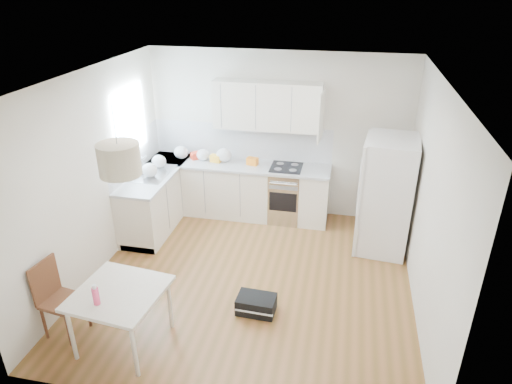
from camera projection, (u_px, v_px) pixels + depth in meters
floor at (251, 280)px, 6.16m from camera, size 4.20×4.20×0.00m
ceiling at (249, 78)px, 4.99m from camera, size 4.20×4.20×0.00m
wall_back at (278, 135)px, 7.43m from camera, size 4.20×0.00×4.20m
wall_left at (93, 175)px, 5.96m from camera, size 0.00×4.20×4.20m
wall_right at (430, 205)px, 5.19m from camera, size 0.00×4.20×4.20m
window_glassblock at (130, 121)px, 6.80m from camera, size 0.02×1.00×1.00m
cabinets_back at (238, 190)px, 7.67m from camera, size 3.00×0.60×0.88m
cabinets_left at (157, 199)px, 7.36m from camera, size 0.60×1.80×0.88m
counter_back at (238, 165)px, 7.47m from camera, size 3.02×0.64×0.04m
counter_left at (155, 173)px, 7.16m from camera, size 0.64×1.82×0.04m
backsplash_back at (242, 141)px, 7.59m from camera, size 3.00×0.01×0.58m
backsplash_left at (135, 153)px, 7.07m from camera, size 0.01×1.80×0.58m
upper_cabinets at (267, 106)px, 7.08m from camera, size 1.70×0.32×0.75m
range_oven at (286, 194)px, 7.52m from camera, size 0.50×0.61×0.88m
sink at (153, 174)px, 7.11m from camera, size 0.50×0.80×0.16m
refrigerator at (387, 195)px, 6.56m from camera, size 0.90×0.93×1.71m
dining_table at (119, 297)px, 4.85m from camera, size 0.98×0.98×0.70m
dining_chair at (63, 300)px, 5.07m from camera, size 0.44×0.44×0.92m
drink_bottle at (96, 295)px, 4.58m from camera, size 0.07×0.07×0.23m
gym_bag at (256, 304)px, 5.54m from camera, size 0.47×0.32×0.21m
pendant_lamp at (119, 160)px, 4.22m from camera, size 0.42×0.42×0.31m
grocery_bag_a at (181, 152)px, 7.63m from camera, size 0.24×0.20×0.22m
grocery_bag_b at (203, 155)px, 7.56m from camera, size 0.22×0.18×0.19m
grocery_bag_c at (224, 155)px, 7.49m from camera, size 0.25×0.22×0.23m
grocery_bag_d at (159, 161)px, 7.28m from camera, size 0.23×0.20×0.21m
grocery_bag_e at (150, 170)px, 6.94m from camera, size 0.24×0.21×0.22m
snack_orange at (252, 161)px, 7.39m from camera, size 0.20×0.15×0.12m
snack_yellow at (216, 158)px, 7.51m from camera, size 0.19×0.14×0.12m
snack_red at (196, 155)px, 7.63m from camera, size 0.20×0.20×0.12m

